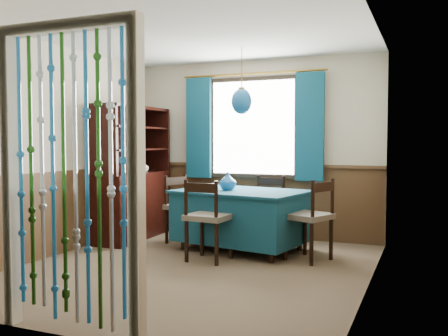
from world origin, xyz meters
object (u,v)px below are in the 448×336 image
at_px(chair_far, 267,207).
at_px(sideboard, 131,193).
at_px(vase_sideboard, 144,166).
at_px(chair_left, 184,207).
at_px(dining_table, 241,215).
at_px(chair_right, 311,217).
at_px(chair_near, 208,218).
at_px(pendant_lamp, 242,101).
at_px(bowl_shelf, 124,147).
at_px(vase_table, 228,182).

relative_size(chair_far, sideboard, 0.48).
bearing_deg(vase_sideboard, chair_left, -17.29).
distance_m(dining_table, sideboard, 1.71).
xyz_separation_m(chair_far, chair_right, (0.79, -0.88, 0.03)).
height_order(chair_near, pendant_lamp, pendant_lamp).
xyz_separation_m(chair_far, sideboard, (-1.82, -0.51, 0.16)).
xyz_separation_m(chair_near, pendant_lamp, (0.15, 0.69, 1.35)).
distance_m(chair_right, bowl_shelf, 2.67).
xyz_separation_m(chair_near, chair_far, (0.28, 1.34, -0.02)).
height_order(chair_left, pendant_lamp, pendant_lamp).
xyz_separation_m(dining_table, pendant_lamp, (0.00, -0.00, 1.41)).
bearing_deg(chair_near, chair_right, 27.39).
relative_size(chair_right, sideboard, 0.51).
bearing_deg(chair_right, vase_table, 102.54).
relative_size(chair_left, vase_table, 4.46).
distance_m(chair_near, bowl_shelf, 1.77).
distance_m(chair_near, vase_sideboard, 1.89).
xyz_separation_m(dining_table, vase_table, (-0.17, -0.03, 0.41)).
bearing_deg(chair_right, pendant_lamp, 98.86).
relative_size(dining_table, pendant_lamp, 2.13).
distance_m(bowl_shelf, vase_sideboard, 0.56).
bearing_deg(chair_near, chair_far, 82.14).
xyz_separation_m(chair_right, vase_table, (-1.09, 0.19, 0.35)).
distance_m(chair_far, chair_right, 1.18).
xyz_separation_m(chair_left, sideboard, (-0.82, 0.01, 0.15)).
bearing_deg(sideboard, chair_far, 13.66).
bearing_deg(vase_sideboard, bowl_shelf, -90.00).
height_order(chair_near, chair_left, chair_near).
distance_m(chair_far, chair_left, 1.13).
relative_size(dining_table, vase_sideboard, 10.47).
bearing_deg(chair_near, pendant_lamp, 81.52).
distance_m(pendant_lamp, vase_table, 1.01).
height_order(vase_table, vase_sideboard, vase_sideboard).
xyz_separation_m(chair_near, vase_table, (-0.02, 0.66, 0.36)).
distance_m(chair_right, vase_table, 1.16).
xyz_separation_m(pendant_lamp, vase_table, (-0.17, -0.03, -1.00)).
xyz_separation_m(chair_right, bowl_shelf, (-2.55, 0.11, 0.78)).
xyz_separation_m(dining_table, chair_near, (-0.15, -0.69, 0.06)).
relative_size(sideboard, pendant_lamp, 2.26).
bearing_deg(vase_table, vase_sideboard, 164.63).
relative_size(chair_near, chair_left, 1.03).
xyz_separation_m(chair_left, pendant_lamp, (0.87, -0.13, 1.37)).
bearing_deg(chair_far, bowl_shelf, 25.93).
xyz_separation_m(chair_right, vase_sideboard, (-2.55, 0.59, 0.51)).
distance_m(dining_table, chair_left, 0.88).
bearing_deg(chair_left, chair_near, 57.87).
bearing_deg(chair_left, vase_table, 93.42).
xyz_separation_m(sideboard, pendant_lamp, (1.69, -0.14, 1.22)).
relative_size(chair_far, chair_right, 0.94).
bearing_deg(chair_right, vase_sideboard, 99.46).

